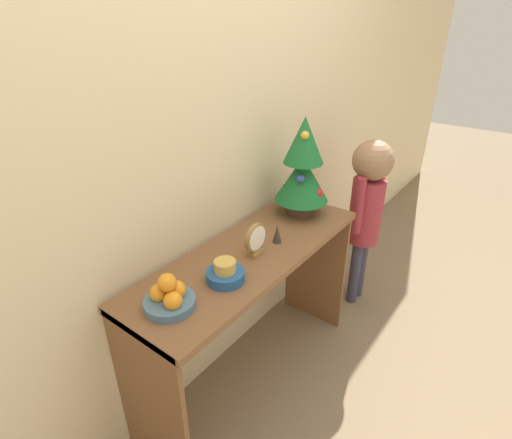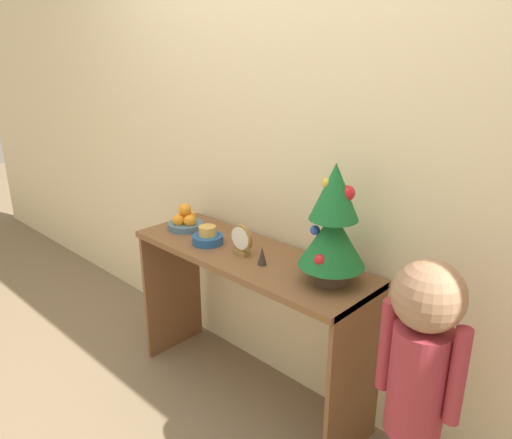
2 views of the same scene
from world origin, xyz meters
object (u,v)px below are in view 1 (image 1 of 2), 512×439
(figurine, at_px, (277,234))
(child_figure, at_px, (367,200))
(mini_tree, at_px, (303,167))
(fruit_bowl, at_px, (169,297))
(desk_clock, at_px, (256,240))
(singing_bowl, at_px, (225,273))

(figurine, xyz_separation_m, child_figure, (0.78, -0.10, -0.10))
(figurine, height_order, child_figure, child_figure)
(mini_tree, distance_m, child_figure, 0.58)
(fruit_bowl, bearing_deg, child_figure, -5.96)
(desk_clock, distance_m, child_figure, 0.93)
(mini_tree, relative_size, fruit_bowl, 2.73)
(desk_clock, bearing_deg, fruit_bowl, 175.53)
(fruit_bowl, relative_size, child_figure, 0.17)
(singing_bowl, xyz_separation_m, desk_clock, (0.21, 0.02, 0.04))
(desk_clock, relative_size, figurine, 1.71)
(fruit_bowl, distance_m, figurine, 0.58)
(fruit_bowl, relative_size, singing_bowl, 1.22)
(singing_bowl, distance_m, figurine, 0.35)
(desk_clock, height_order, child_figure, child_figure)
(singing_bowl, height_order, desk_clock, desk_clock)
(mini_tree, height_order, fruit_bowl, mini_tree)
(mini_tree, distance_m, fruit_bowl, 0.91)
(mini_tree, distance_m, figurine, 0.37)
(child_figure, bearing_deg, figurine, 173.05)
(singing_bowl, distance_m, desk_clock, 0.22)
(singing_bowl, height_order, child_figure, child_figure)
(mini_tree, xyz_separation_m, child_figure, (0.47, -0.16, -0.30))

